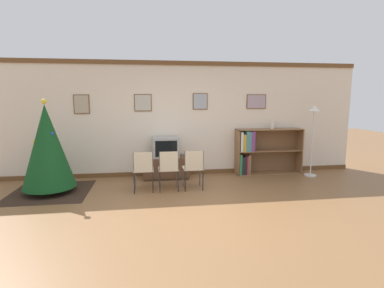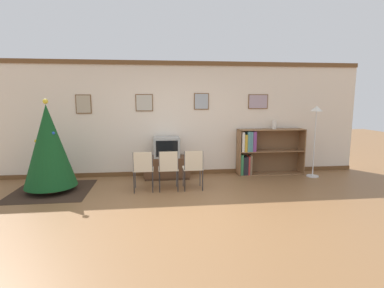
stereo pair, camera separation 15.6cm
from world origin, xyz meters
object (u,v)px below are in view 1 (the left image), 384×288
Objects in this scene: television at (166,147)px; folding_chair_left at (143,169)px; bookshelf at (257,151)px; tv_console at (166,167)px; folding_chair_center at (169,168)px; christmas_tree at (47,147)px; standing_lamp at (313,122)px; vase at (272,124)px; folding_chair_right at (193,167)px.

television is 0.72× the size of folding_chair_left.
bookshelf is (2.74, 1.08, 0.09)m from folding_chair_left.
folding_chair_center is at bearing -90.00° from tv_console.
tv_console is 0.48m from television.
bookshelf is (4.57, 0.83, -0.35)m from christmas_tree.
standing_lamp reaches higher than bookshelf.
television is at bearing 17.65° from christmas_tree.
television is at bearing -177.40° from vase.
christmas_tree reaches higher than folding_chair_center.
tv_console is at bearing 175.02° from standing_lamp.
christmas_tree reaches higher than bookshelf.
television reaches higher than folding_chair_right.
folding_chair_left is 2.94m from bookshelf.
folding_chair_left is 1.00× the size of folding_chair_center.
standing_lamp is at bearing 13.25° from folding_chair_right.
folding_chair_left is at bearing 180.00° from folding_chair_right.
television is at bearing -90.00° from tv_console.
folding_chair_center is 0.50× the size of bookshelf.
vase reaches higher than folding_chair_right.
television is at bearing 116.66° from folding_chair_right.
christmas_tree is 1.09× the size of standing_lamp.
folding_chair_right is 0.49× the size of standing_lamp.
folding_chair_center is at bearing 180.00° from folding_chair_right.
folding_chair_left is at bearing -158.47° from bookshelf.
folding_chair_right is (1.00, 0.00, 0.00)m from folding_chair_left.
folding_chair_right reaches higher than tv_console.
christmas_tree is 2.45m from television.
folding_chair_center is 0.50m from folding_chair_right.
bookshelf reaches higher than tv_console.
christmas_tree is 2.23× the size of folding_chair_right.
bookshelf is 0.75m from vase.
christmas_tree is 5.03m from vase.
television is at bearing 175.07° from standing_lamp.
standing_lamp is at bearing 4.40° from christmas_tree.
folding_chair_center is (-0.00, -0.99, -0.26)m from television.
television is 0.37× the size of bookshelf.
standing_lamp is (3.45, -0.30, 1.03)m from tv_console.
standing_lamp is at bearing 9.98° from folding_chair_left.
folding_chair_right is at bearing -63.40° from tv_console.
tv_console is 0.65× the size of bookshelf.
bookshelf is at bearing 2.19° from tv_console.
tv_console is 1.13m from folding_chair_left.
standing_lamp is (2.95, 0.69, 0.81)m from folding_chair_right.
vase is 0.13× the size of standing_lamp.
tv_console is at bearing 116.60° from folding_chair_right.
standing_lamp reaches higher than folding_chair_right.
television is 1.03m from folding_chair_center.
standing_lamp reaches higher than folding_chair_left.
folding_chair_right is at bearing -166.75° from standing_lamp.
christmas_tree is 1.13× the size of bookshelf.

